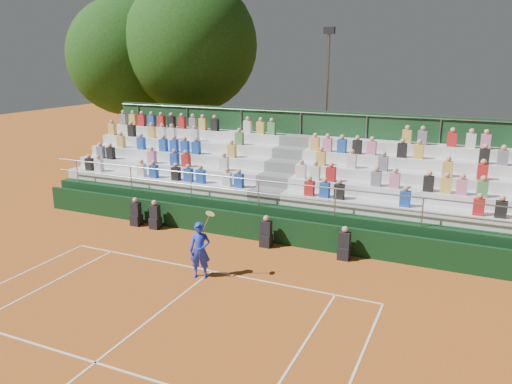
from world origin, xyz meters
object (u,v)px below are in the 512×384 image
at_px(tennis_player, 200,250).
at_px(floodlight_mast, 327,93).
at_px(tree_west, 127,57).
at_px(tree_east, 191,45).

bearing_deg(tennis_player, floodlight_mast, 91.08).
xyz_separation_m(tree_west, floodlight_mast, (12.31, 1.43, -1.91)).
distance_m(tree_west, tree_east, 4.41).
relative_size(tennis_player, tree_west, 0.22).
distance_m(tennis_player, floodlight_mast, 14.97).
bearing_deg(floodlight_mast, tennis_player, -88.92).
height_order(tennis_player, floodlight_mast, floodlight_mast).
bearing_deg(tree_west, tennis_player, -45.99).
xyz_separation_m(tennis_player, tree_east, (-8.25, 13.49, 6.45)).
relative_size(tree_west, tree_east, 0.92).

